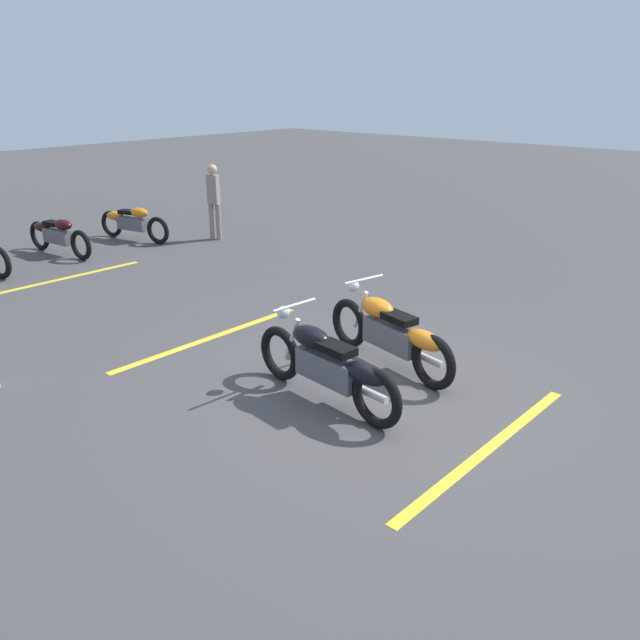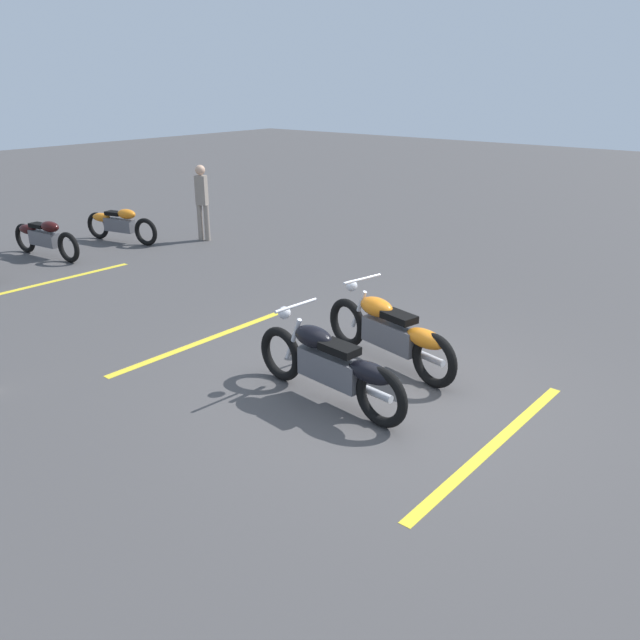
{
  "view_description": "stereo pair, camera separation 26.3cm",
  "coord_description": "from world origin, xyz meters",
  "px_view_note": "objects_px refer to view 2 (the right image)",
  "views": [
    {
      "loc": [
        -3.77,
        5.47,
        3.41
      ],
      "look_at": [
        0.99,
        0.0,
        0.65
      ],
      "focal_mm": 35.57,
      "sensor_mm": 36.0,
      "label": 1
    },
    {
      "loc": [
        -3.57,
        5.64,
        3.41
      ],
      "look_at": [
        0.99,
        0.0,
        0.65
      ],
      "focal_mm": 35.57,
      "sensor_mm": 36.0,
      "label": 2
    }
  ],
  "objects_px": {
    "motorcycle_bright_foreground": "(391,332)",
    "motorcycle_row_far_left": "(119,223)",
    "motorcycle_row_left": "(44,237)",
    "bystander_near_row": "(202,199)",
    "motorcycle_dark_foreground": "(331,365)"
  },
  "relations": [
    {
      "from": "motorcycle_bright_foreground",
      "to": "motorcycle_row_far_left",
      "type": "relative_size",
      "value": 1.11
    },
    {
      "from": "motorcycle_row_left",
      "to": "bystander_near_row",
      "type": "relative_size",
      "value": 1.22
    },
    {
      "from": "motorcycle_bright_foreground",
      "to": "motorcycle_row_left",
      "type": "relative_size",
      "value": 1.08
    },
    {
      "from": "motorcycle_bright_foreground",
      "to": "motorcycle_row_left",
      "type": "height_order",
      "value": "motorcycle_bright_foreground"
    },
    {
      "from": "motorcycle_dark_foreground",
      "to": "motorcycle_row_left",
      "type": "height_order",
      "value": "motorcycle_dark_foreground"
    },
    {
      "from": "motorcycle_row_far_left",
      "to": "bystander_near_row",
      "type": "xyz_separation_m",
      "value": [
        -1.35,
        -1.28,
        0.52
      ]
    },
    {
      "from": "motorcycle_row_far_left",
      "to": "motorcycle_row_left",
      "type": "bearing_deg",
      "value": -104.52
    },
    {
      "from": "bystander_near_row",
      "to": "motorcycle_dark_foreground",
      "type": "bearing_deg",
      "value": 34.85
    },
    {
      "from": "motorcycle_row_far_left",
      "to": "motorcycle_dark_foreground",
      "type": "bearing_deg",
      "value": -31.64
    },
    {
      "from": "motorcycle_dark_foreground",
      "to": "motorcycle_row_left",
      "type": "bearing_deg",
      "value": -2.52
    },
    {
      "from": "motorcycle_row_left",
      "to": "motorcycle_row_far_left",
      "type": "bearing_deg",
      "value": 81.52
    },
    {
      "from": "motorcycle_bright_foreground",
      "to": "motorcycle_row_far_left",
      "type": "xyz_separation_m",
      "value": [
        8.3,
        -1.75,
        -0.05
      ]
    },
    {
      "from": "motorcycle_row_left",
      "to": "bystander_near_row",
      "type": "height_order",
      "value": "bystander_near_row"
    },
    {
      "from": "motorcycle_dark_foreground",
      "to": "motorcycle_row_far_left",
      "type": "height_order",
      "value": "motorcycle_dark_foreground"
    },
    {
      "from": "motorcycle_row_far_left",
      "to": "motorcycle_row_left",
      "type": "xyz_separation_m",
      "value": [
        0.08,
        1.72,
        0.01
      ]
    }
  ]
}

